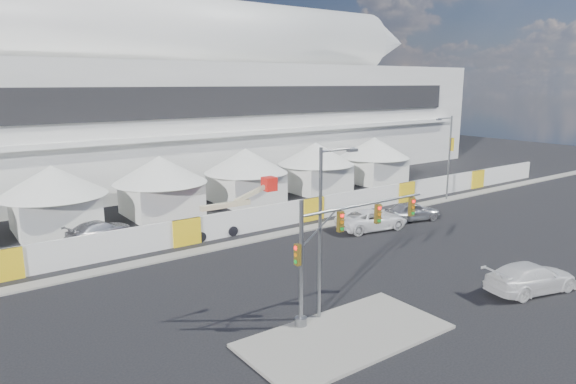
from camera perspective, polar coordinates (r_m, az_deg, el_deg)
ground at (r=31.19m, az=10.93°, el=-10.43°), size 160.00×160.00×0.00m
median_island at (r=25.37m, az=6.40°, el=-15.59°), size 10.00×5.00×0.15m
far_curb at (r=53.54m, az=15.89°, el=-1.08°), size 80.00×1.20×0.12m
stadium at (r=68.00m, az=-9.90°, el=9.91°), size 80.00×24.80×21.98m
tent_row at (r=49.40m, az=-9.18°, el=1.81°), size 53.40×8.40×5.40m
hoarding_fence at (r=44.91m, az=2.75°, el=-1.88°), size 70.00×0.25×2.00m
scaffold_tower at (r=87.41m, az=14.65°, el=7.88°), size 4.40×4.40×12.00m
sedan_silver at (r=45.99m, az=13.65°, el=-2.08°), size 3.22×5.29×1.68m
pickup_curb at (r=42.64m, az=9.31°, el=-3.02°), size 3.80×6.40×1.67m
pickup_near at (r=33.03m, az=25.39°, el=-8.57°), size 3.55×6.16×1.68m
lot_car_c at (r=41.90m, az=-20.23°, el=-4.01°), size 3.69×5.58×1.50m
traffic_mast at (r=25.87m, az=5.07°, el=-6.24°), size 8.70×0.61×6.31m
streetlight_median at (r=25.30m, az=3.99°, el=-3.32°), size 2.40×0.24×8.66m
streetlight_curb at (r=54.12m, az=17.39°, el=4.27°), size 2.54×0.57×8.58m
boom_lift at (r=41.05m, az=-7.64°, el=-3.16°), size 8.09×1.92×4.12m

